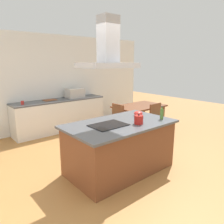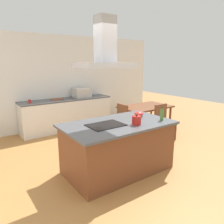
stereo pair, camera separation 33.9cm
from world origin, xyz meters
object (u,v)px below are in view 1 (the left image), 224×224
Objects in this scene: chair_facing_island at (158,119)px; range_hood at (108,51)px; mixing_bowl at (138,113)px; tea_kettle at (139,120)px; countertop_microwave at (75,93)px; chair_at_left_end at (115,119)px; olive_oil_bottle at (162,114)px; cutting_board at (50,100)px; cooktop at (109,125)px; coffee_mug_red at (22,103)px; dining_table at (139,108)px.

chair_facing_island is 2.80m from range_hood.
tea_kettle is at bearing -136.13° from mixing_bowl.
countertop_microwave is (0.60, 3.14, 0.06)m from tea_kettle.
mixing_bowl reaches higher than chair_at_left_end.
olive_oil_bottle is 3.33m from cutting_board.
cooktop is 2.94m from cutting_board.
countertop_microwave is 0.56× the size of range_hood.
countertop_microwave is at bearing 2.66° from coffee_mug_red.
chair_facing_island is (2.21, 0.67, -0.40)m from cooktop.
countertop_microwave is at bearing 89.43° from olive_oil_bottle.
cutting_board is at bearing 176.25° from countertop_microwave.
cooktop is 0.67× the size of chair_facing_island.
mixing_bowl is 0.12× the size of dining_table.
chair_at_left_end is (1.79, -1.48, -0.44)m from coffee_mug_red.
countertop_microwave is 0.78m from cutting_board.
tea_kettle is at bearing 174.47° from olive_oil_bottle.
dining_table is 1.57× the size of chair_facing_island.
cooktop is 1.20m from range_hood.
olive_oil_bottle is 0.27× the size of chair_facing_island.
cooktop is 0.67× the size of range_hood.
olive_oil_bottle is 0.71× the size of cutting_board.
olive_oil_bottle reaches higher than mixing_bowl.
mixing_bowl is at bearing -158.45° from chair_facing_island.
chair_at_left_end is at bearing -81.25° from countertop_microwave.
coffee_mug_red reaches higher than chair_facing_island.
tea_kettle reaches higher than cutting_board.
mixing_bowl is 1.81m from dining_table.
tea_kettle is 1.86m from chair_at_left_end.
countertop_microwave is (1.05, 2.88, 0.13)m from cooktop.
tea_kettle reaches higher than dining_table.
olive_oil_bottle is 1.62m from chair_facing_island.
tea_kettle is 0.23× the size of range_hood.
countertop_microwave reaches higher than chair_at_left_end.
coffee_mug_red is at bearing 99.98° from range_hood.
mixing_bowl reaches higher than coffee_mug_red.
chair_facing_island is (0.00, -0.67, -0.16)m from dining_table.
mixing_bowl is at bearing 107.95° from olive_oil_bottle.
cooktop is at bearing -163.19° from chair_facing_island.
cutting_board is 2.51m from dining_table.
dining_table is (1.33, 1.19, -0.28)m from mixing_bowl.
cooktop is 0.67× the size of chair_at_left_end.
chair_at_left_end is at bearing 45.89° from cooktop.
cooktop is 1.20× the size of countertop_microwave.
dining_table is at bearing 0.00° from chair_at_left_end.
mixing_bowl is 1.50m from chair_facing_island.
olive_oil_bottle is at bearing -5.53° from tea_kettle.
mixing_bowl is at bearing 43.87° from tea_kettle.
cutting_board reaches higher than cooktop.
tea_kettle is 2.30× the size of coffee_mug_red.
cooktop is at bearing 0.00° from range_hood.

